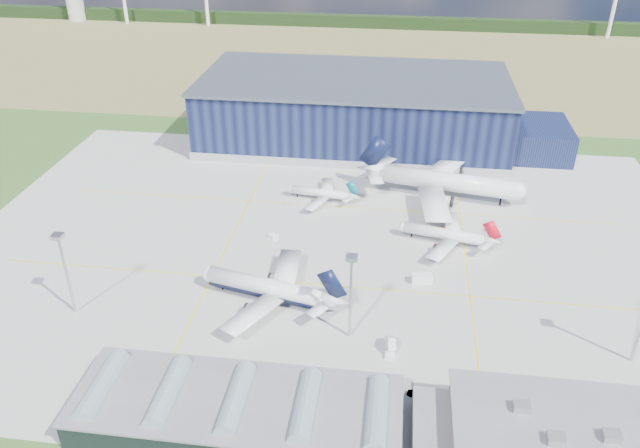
{
  "coord_description": "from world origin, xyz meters",
  "views": [
    {
      "loc": [
        18.57,
        -146.81,
        98.74
      ],
      "look_at": [
        -2.45,
        9.02,
        7.94
      ],
      "focal_mm": 35.0,
      "sensor_mm": 36.0,
      "label": 1
    }
  ],
  "objects_px": {
    "gse_tug_a": "(290,278)",
    "gse_cart_b": "(273,236)",
    "airliner_widebody": "(448,173)",
    "car_b": "(416,395)",
    "airliner_regional": "(320,189)",
    "airstair": "(390,345)",
    "light_mast_center": "(351,284)",
    "light_mast_west": "(63,261)",
    "car_a": "(374,391)",
    "gse_tug_c": "(374,172)",
    "hangar": "(361,112)",
    "airliner_red": "(445,229)",
    "airliner_navy": "(265,279)",
    "gse_van_a": "(422,278)",
    "gse_van_c": "(368,381)",
    "ops_building": "(573,440)"
  },
  "relations": [
    {
      "from": "gse_van_c",
      "to": "car_b",
      "type": "relative_size",
      "value": 1.34
    },
    {
      "from": "airliner_navy",
      "to": "gse_tug_c",
      "type": "distance_m",
      "value": 84.22
    },
    {
      "from": "gse_van_a",
      "to": "airstair",
      "type": "relative_size",
      "value": 1.28
    },
    {
      "from": "airstair",
      "to": "car_a",
      "type": "xyz_separation_m",
      "value": [
        -2.92,
        -14.19,
        -0.85
      ]
    },
    {
      "from": "airliner_widebody",
      "to": "car_b",
      "type": "relative_size",
      "value": 15.14
    },
    {
      "from": "gse_van_c",
      "to": "airstair",
      "type": "relative_size",
      "value": 1.15
    },
    {
      "from": "light_mast_west",
      "to": "airliner_widebody",
      "type": "distance_m",
      "value": 122.56
    },
    {
      "from": "light_mast_west",
      "to": "light_mast_center",
      "type": "bearing_deg",
      "value": 0.0
    },
    {
      "from": "airliner_navy",
      "to": "car_a",
      "type": "relative_size",
      "value": 12.18
    },
    {
      "from": "gse_van_a",
      "to": "airliner_red",
      "type": "bearing_deg",
      "value": -26.24
    },
    {
      "from": "hangar",
      "to": "airliner_red",
      "type": "height_order",
      "value": "hangar"
    },
    {
      "from": "airliner_widebody",
      "to": "car_b",
      "type": "distance_m",
      "value": 95.14
    },
    {
      "from": "gse_van_c",
      "to": "airliner_red",
      "type": "bearing_deg",
      "value": -27.26
    },
    {
      "from": "light_mast_center",
      "to": "gse_van_c",
      "type": "height_order",
      "value": "light_mast_center"
    },
    {
      "from": "ops_building",
      "to": "gse_van_c",
      "type": "relative_size",
      "value": 8.95
    },
    {
      "from": "gse_tug_a",
      "to": "light_mast_west",
      "type": "bearing_deg",
      "value": -153.13
    },
    {
      "from": "gse_cart_b",
      "to": "car_b",
      "type": "relative_size",
      "value": 0.81
    },
    {
      "from": "airliner_red",
      "to": "gse_van_c",
      "type": "height_order",
      "value": "airliner_red"
    },
    {
      "from": "airstair",
      "to": "airliner_regional",
      "type": "bearing_deg",
      "value": 97.87
    },
    {
      "from": "car_a",
      "to": "gse_cart_b",
      "type": "bearing_deg",
      "value": 48.88
    },
    {
      "from": "car_b",
      "to": "airliner_regional",
      "type": "bearing_deg",
      "value": 36.52
    },
    {
      "from": "hangar",
      "to": "car_a",
      "type": "bearing_deg",
      "value": -84.33
    },
    {
      "from": "gse_tug_c",
      "to": "car_b",
      "type": "bearing_deg",
      "value": -106.58
    },
    {
      "from": "ops_building",
      "to": "gse_cart_b",
      "type": "relative_size",
      "value": 14.87
    },
    {
      "from": "light_mast_center",
      "to": "airliner_navy",
      "type": "xyz_separation_m",
      "value": [
        -22.83,
        11.29,
        -8.7
      ]
    },
    {
      "from": "airliner_navy",
      "to": "car_b",
      "type": "xyz_separation_m",
      "value": [
        38.77,
        -29.29,
        -6.11
      ]
    },
    {
      "from": "airliner_regional",
      "to": "airliner_widebody",
      "type": "bearing_deg",
      "value": -162.04
    },
    {
      "from": "gse_van_a",
      "to": "car_b",
      "type": "relative_size",
      "value": 1.49
    },
    {
      "from": "gse_van_a",
      "to": "airliner_widebody",
      "type": "bearing_deg",
      "value": -18.45
    },
    {
      "from": "airliner_regional",
      "to": "airstair",
      "type": "xyz_separation_m",
      "value": [
        26.43,
        -72.69,
        -2.78
      ]
    },
    {
      "from": "hangar",
      "to": "airliner_navy",
      "type": "distance_m",
      "value": 114.69
    },
    {
      "from": "airliner_widebody",
      "to": "airliner_regional",
      "type": "relative_size",
      "value": 2.24
    },
    {
      "from": "gse_tug_a",
      "to": "car_a",
      "type": "bearing_deg",
      "value": -52.26
    },
    {
      "from": "airliner_regional",
      "to": "gse_cart_b",
      "type": "height_order",
      "value": "airliner_regional"
    },
    {
      "from": "hangar",
      "to": "airstair",
      "type": "height_order",
      "value": "hangar"
    },
    {
      "from": "light_mast_center",
      "to": "hangar",
      "type": "bearing_deg",
      "value": 93.3
    },
    {
      "from": "light_mast_west",
      "to": "gse_tug_a",
      "type": "relative_size",
      "value": 6.99
    },
    {
      "from": "ops_building",
      "to": "light_mast_center",
      "type": "bearing_deg",
      "value": 146.31
    },
    {
      "from": "hangar",
      "to": "car_b",
      "type": "height_order",
      "value": "hangar"
    },
    {
      "from": "light_mast_west",
      "to": "gse_tug_c",
      "type": "bearing_deg",
      "value": 52.55
    },
    {
      "from": "airliner_navy",
      "to": "airliner_red",
      "type": "bearing_deg",
      "value": -130.19
    },
    {
      "from": "gse_tug_a",
      "to": "gse_cart_b",
      "type": "distance_m",
      "value": 22.99
    },
    {
      "from": "ops_building",
      "to": "gse_tug_a",
      "type": "distance_m",
      "value": 81.27
    },
    {
      "from": "airliner_red",
      "to": "airliner_widebody",
      "type": "xyz_separation_m",
      "value": [
        1.82,
        30.01,
        4.39
      ]
    },
    {
      "from": "airliner_regional",
      "to": "car_a",
      "type": "relative_size",
      "value": 7.61
    },
    {
      "from": "hangar",
      "to": "airliner_red",
      "type": "xyz_separation_m",
      "value": [
        31.15,
        -78.59,
        -6.57
      ]
    },
    {
      "from": "gse_van_a",
      "to": "gse_cart_b",
      "type": "xyz_separation_m",
      "value": [
        -44.71,
        17.18,
        -0.57
      ]
    },
    {
      "from": "airliner_navy",
      "to": "hangar",
      "type": "bearing_deg",
      "value": -84.76
    },
    {
      "from": "light_mast_center",
      "to": "light_mast_west",
      "type": "bearing_deg",
      "value": 180.0
    },
    {
      "from": "light_mast_west",
      "to": "airliner_navy",
      "type": "xyz_separation_m",
      "value": [
        47.17,
        11.29,
        -8.7
      ]
    }
  ]
}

